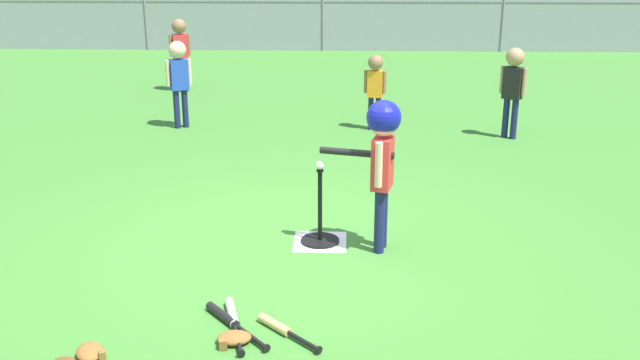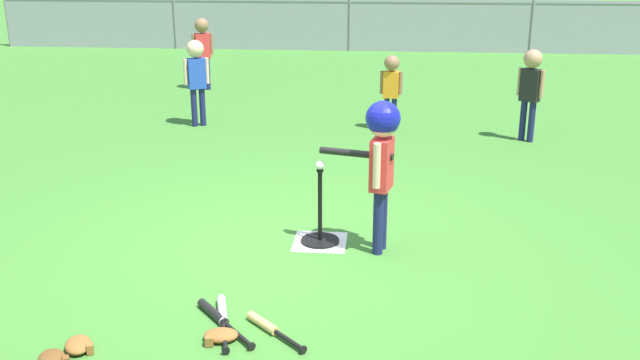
% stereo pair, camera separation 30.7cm
% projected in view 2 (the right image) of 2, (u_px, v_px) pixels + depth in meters
% --- Properties ---
extents(ground_plane, '(60.00, 60.00, 0.00)m').
position_uv_depth(ground_plane, '(281.00, 250.00, 5.86)').
color(ground_plane, '#3D7A2D').
extents(home_plate, '(0.44, 0.44, 0.01)m').
position_uv_depth(home_plate, '(320.00, 242.00, 6.01)').
color(home_plate, white).
rests_on(home_plate, ground_plane).
extents(batting_tee, '(0.32, 0.32, 0.64)m').
position_uv_depth(batting_tee, '(320.00, 231.00, 5.98)').
color(batting_tee, black).
rests_on(batting_tee, ground_plane).
extents(baseball_on_tee, '(0.07, 0.07, 0.07)m').
position_uv_depth(baseball_on_tee, '(320.00, 165.00, 5.80)').
color(baseball_on_tee, white).
rests_on(baseball_on_tee, batting_tee).
extents(batter_child, '(0.64, 0.35, 1.24)m').
position_uv_depth(batter_child, '(381.00, 146.00, 5.57)').
color(batter_child, '#191E4C').
rests_on(batter_child, ground_plane).
extents(fielder_near_right, '(0.31, 0.23, 1.16)m').
position_uv_depth(fielder_near_right, '(196.00, 71.00, 9.51)').
color(fielder_near_right, '#191E4C').
rests_on(fielder_near_right, ground_plane).
extents(fielder_deep_right, '(0.29, 0.24, 1.15)m').
position_uv_depth(fielder_deep_right, '(531.00, 83.00, 8.78)').
color(fielder_deep_right, '#191E4C').
rests_on(fielder_deep_right, ground_plane).
extents(fielder_near_left, '(0.29, 0.20, 1.00)m').
position_uv_depth(fielder_near_left, '(391.00, 83.00, 9.30)').
color(fielder_near_left, '#191E4C').
rests_on(fielder_near_left, ground_plane).
extents(fielder_deep_left, '(0.33, 0.23, 1.19)m').
position_uv_depth(fielder_deep_left, '(203.00, 44.00, 11.83)').
color(fielder_deep_left, '#191E4C').
rests_on(fielder_deep_left, ground_plane).
extents(spare_bat_silver, '(0.23, 0.68, 0.06)m').
position_uv_depth(spare_bat_silver, '(223.00, 315.00, 4.78)').
color(spare_bat_silver, silver).
rests_on(spare_bat_silver, ground_plane).
extents(spare_bat_wood, '(0.44, 0.44, 0.06)m').
position_uv_depth(spare_bat_wood, '(268.00, 327.00, 4.64)').
color(spare_bat_wood, '#DBB266').
rests_on(spare_bat_wood, ground_plane).
extents(spare_bat_black, '(0.49, 0.57, 0.06)m').
position_uv_depth(spare_bat_black, '(218.00, 317.00, 4.76)').
color(spare_bat_black, black).
rests_on(spare_bat_black, ground_plane).
extents(glove_by_plate, '(0.25, 0.27, 0.07)m').
position_uv_depth(glove_by_plate, '(53.00, 359.00, 4.27)').
color(glove_by_plate, brown).
rests_on(glove_by_plate, ground_plane).
extents(glove_near_bats, '(0.24, 0.20, 0.07)m').
position_uv_depth(glove_near_bats, '(220.00, 335.00, 4.53)').
color(glove_near_bats, brown).
rests_on(glove_near_bats, ground_plane).
extents(glove_tossed_aside, '(0.23, 0.26, 0.07)m').
position_uv_depth(glove_tossed_aside, '(79.00, 345.00, 4.42)').
color(glove_tossed_aside, brown).
rests_on(glove_tossed_aside, ground_plane).
extents(outfield_fence, '(16.06, 0.06, 1.15)m').
position_uv_depth(outfield_fence, '(350.00, 23.00, 16.05)').
color(outfield_fence, slate).
rests_on(outfield_fence, ground_plane).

